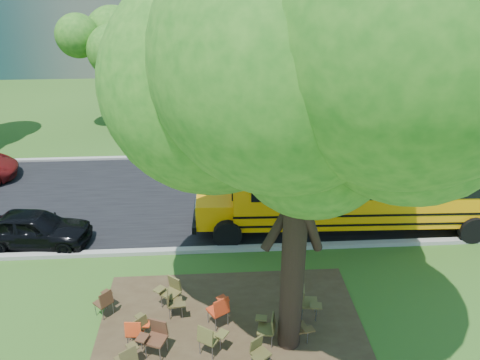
{
  "coord_description": "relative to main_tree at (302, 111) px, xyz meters",
  "views": [
    {
      "loc": [
        0.64,
        -10.09,
        8.93
      ],
      "look_at": [
        1.54,
        4.19,
        2.05
      ],
      "focal_mm": 35.0,
      "sensor_mm": 36.0,
      "label": 1
    }
  ],
  "objects": [
    {
      "name": "black_car",
      "position": [
        -7.87,
        5.04,
        -5.52
      ],
      "size": [
        3.84,
        1.85,
        1.26
      ],
      "primitive_type": "imported",
      "rotation": [
        0.0,
        0.0,
        1.47
      ],
      "color": "black",
      "rests_on": "ground"
    },
    {
      "name": "chair_7",
      "position": [
        0.22,
        0.02,
        -5.62
      ],
      "size": [
        0.61,
        0.58,
        0.85
      ],
      "rotation": [
        0.0,
        0.0,
        -1.34
      ],
      "color": "#4C361B",
      "rests_on": "ground"
    },
    {
      "name": "bg_tree_3",
      "position": [
        5.57,
        15.24,
        -1.12
      ],
      "size": [
        5.6,
        5.6,
        7.84
      ],
      "color": "black",
      "rests_on": "ground"
    },
    {
      "name": "chair_1",
      "position": [
        -3.83,
        0.13,
        -5.61
      ],
      "size": [
        0.61,
        0.52,
        0.88
      ],
      "rotation": [
        0.0,
        0.0,
        -0.09
      ],
      "color": "red",
      "rests_on": "ground"
    },
    {
      "name": "kerb_far",
      "position": [
        -2.43,
        12.34,
        -6.08
      ],
      "size": [
        80.0,
        0.25,
        0.14
      ],
      "primitive_type": "cube",
      "color": "gray",
      "rests_on": "ground"
    },
    {
      "name": "chair_12",
      "position": [
        0.63,
        0.9,
        -5.56
      ],
      "size": [
        0.56,
        0.68,
        0.96
      ],
      "rotation": [
        0.0,
        0.0,
        4.58
      ],
      "color": "brown",
      "rests_on": "ground"
    },
    {
      "name": "chair_9",
      "position": [
        -3.06,
        1.61,
        -5.58
      ],
      "size": [
        0.8,
        0.63,
        0.93
      ],
      "rotation": [
        0.0,
        0.0,
        2.47
      ],
      "color": "brown",
      "rests_on": "ground"
    },
    {
      "name": "bg_tree_2",
      "position": [
        -7.43,
        17.24,
        -1.94
      ],
      "size": [
        4.8,
        4.8,
        6.62
      ],
      "color": "black",
      "rests_on": "ground"
    },
    {
      "name": "chair_2",
      "position": [
        -3.77,
        0.29,
        -5.62
      ],
      "size": [
        0.58,
        0.74,
        0.86
      ],
      "rotation": [
        0.0,
        0.0,
        0.79
      ],
      "color": "#4D4521",
      "rests_on": "ground"
    },
    {
      "name": "asphalt_road",
      "position": [
        -2.43,
        8.24,
        -6.13
      ],
      "size": [
        80.0,
        8.0,
        0.04
      ],
      "primitive_type": "cube",
      "color": "black",
      "rests_on": "ground"
    },
    {
      "name": "chair_10",
      "position": [
        -2.98,
        1.18,
        -5.62
      ],
      "size": [
        0.55,
        0.57,
        0.85
      ],
      "rotation": [
        0.0,
        0.0,
        -1.47
      ],
      "color": "#483E1F",
      "rests_on": "ground"
    },
    {
      "name": "kerb_near",
      "position": [
        -2.43,
        4.24,
        -6.08
      ],
      "size": [
        80.0,
        0.25,
        0.14
      ],
      "primitive_type": "cube",
      "color": "gray",
      "rests_on": "ground"
    },
    {
      "name": "chair_3",
      "position": [
        -3.31,
        -0.13,
        -5.55
      ],
      "size": [
        0.78,
        0.61,
        0.97
      ],
      "rotation": [
        0.0,
        0.0,
        2.76
      ],
      "color": "#4E2C1C",
      "rests_on": "ground"
    },
    {
      "name": "chair_0",
      "position": [
        -3.89,
        -0.76,
        -5.59
      ],
      "size": [
        0.6,
        0.76,
        0.9
      ],
      "rotation": [
        0.0,
        0.0,
        0.61
      ],
      "color": "#4D4221",
      "rests_on": "ground"
    },
    {
      "name": "school_bus",
      "position": [
        4.1,
        5.55,
        -4.46
      ],
      "size": [
        12.04,
        3.03,
        2.92
      ],
      "rotation": [
        0.0,
        0.0,
        -0.03
      ],
      "color": "orange",
      "rests_on": "ground"
    },
    {
      "name": "main_tree",
      "position": [
        0.0,
        0.0,
        0.0
      ],
      "size": [
        7.2,
        7.2,
        9.77
      ],
      "color": "black",
      "rests_on": "ground"
    },
    {
      "name": "ground",
      "position": [
        -2.43,
        1.24,
        -6.15
      ],
      "size": [
        160.0,
        160.0,
        0.0
      ],
      "primitive_type": "plane",
      "color": "#2B5219",
      "rests_on": "ground"
    },
    {
      "name": "chair_5",
      "position": [
        -0.84,
        -0.69,
        -5.65
      ],
      "size": [
        0.54,
        0.68,
        0.81
      ],
      "rotation": [
        0.0,
        0.0,
        3.76
      ],
      "color": "#443F1D",
      "rests_on": "ground"
    },
    {
      "name": "chair_11",
      "position": [
        -1.73,
        0.73,
        -5.55
      ],
      "size": [
        0.65,
        0.81,
        0.98
      ],
      "rotation": [
        0.0,
        0.0,
        0.56
      ],
      "color": "#B63113",
      "rests_on": "ground"
    },
    {
      "name": "dirt_patch",
      "position": [
        -1.43,
        0.74,
        -6.14
      ],
      "size": [
        7.0,
        4.5,
        0.03
      ],
      "primitive_type": "cube",
      "color": "#382819",
      "rests_on": "ground"
    },
    {
      "name": "chair_6",
      "position": [
        -0.53,
        0.05,
        -5.6
      ],
      "size": [
        0.52,
        0.67,
        0.89
      ],
      "rotation": [
        0.0,
        0.0,
        1.35
      ],
      "color": "#4C4620",
      "rests_on": "ground"
    },
    {
      "name": "chair_8",
      "position": [
        -4.82,
        1.32,
        -5.62
      ],
      "size": [
        0.58,
        0.73,
        0.85
      ],
      "rotation": [
        0.0,
        0.0,
        0.83
      ],
      "color": "#482C1A",
      "rests_on": "ground"
    },
    {
      "name": "chair_4",
      "position": [
        -2.0,
        -0.27,
        -5.57
      ],
      "size": [
        0.8,
        0.63,
        0.94
      ],
      "rotation": [
        0.0,
        0.0,
        -0.58
      ],
      "color": "brown",
      "rests_on": "ground"
    }
  ]
}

